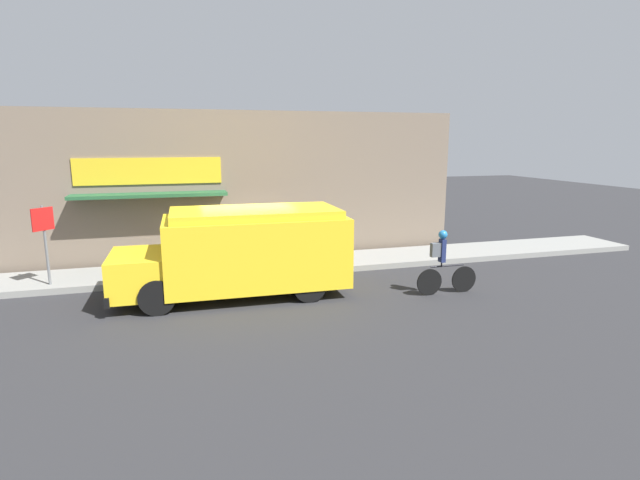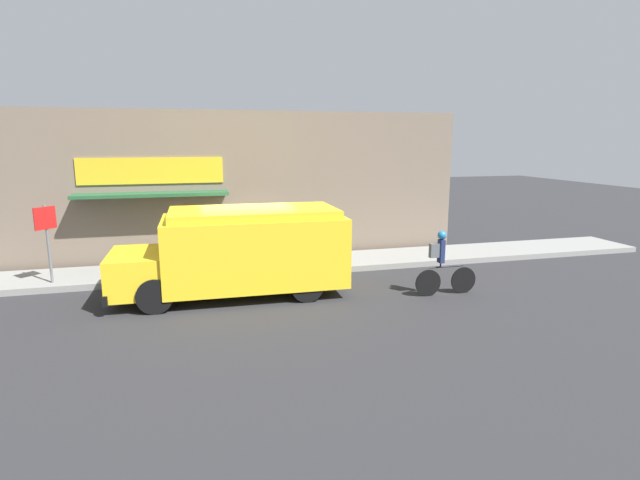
# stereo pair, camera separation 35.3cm
# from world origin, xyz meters

# --- Properties ---
(ground_plane) EXTENTS (70.00, 70.00, 0.00)m
(ground_plane) POSITION_xyz_m (0.00, 0.00, 0.00)
(ground_plane) COLOR #2B2B2D
(sidewalk) EXTENTS (28.00, 2.11, 0.18)m
(sidewalk) POSITION_xyz_m (0.00, 1.06, 0.09)
(sidewalk) COLOR gray
(sidewalk) RESTS_ON ground_plane
(storefront) EXTENTS (15.38, 1.00, 4.91)m
(storefront) POSITION_xyz_m (-0.10, 2.40, 2.46)
(storefront) COLOR #756656
(storefront) RESTS_ON ground_plane
(school_bus) EXTENTS (5.92, 2.81, 2.26)m
(school_bus) POSITION_xyz_m (-0.33, -1.38, 1.18)
(school_bus) COLOR yellow
(school_bus) RESTS_ON ground_plane
(cyclist) EXTENTS (1.72, 0.23, 1.71)m
(cyclist) POSITION_xyz_m (4.71, -2.77, 0.83)
(cyclist) COLOR black
(cyclist) RESTS_ON ground_plane
(stop_sign_post) EXTENTS (0.45, 0.45, 2.13)m
(stop_sign_post) POSITION_xyz_m (-5.26, 0.42, 1.61)
(stop_sign_post) COLOR slate
(stop_sign_post) RESTS_ON sidewalk
(trash_bin) EXTENTS (0.52, 0.52, 0.93)m
(trash_bin) POSITION_xyz_m (0.50, 1.55, 0.64)
(trash_bin) COLOR #2D5138
(trash_bin) RESTS_ON sidewalk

